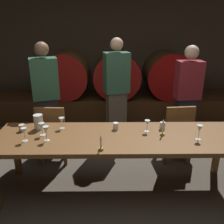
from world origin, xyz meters
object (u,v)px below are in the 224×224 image
object	(u,v)px
wine_barrel_center	(117,74)
wine_barrel_right	(167,74)
wine_barrel_left	(67,74)
cup_center	(116,126)
dining_table	(118,141)
wine_glass_far_right	(199,129)
cup_left	(22,128)
guest_left	(46,99)
guest_right	(187,97)
wine_glass_right	(147,123)
chair_left	(53,131)
chair_right	(176,130)
wine_glass_center_right	(62,121)
wine_glass_far_left	(24,131)
wine_glass_left	(42,127)
cup_right	(162,126)
wine_glass_center_left	(46,131)
candle_right	(163,131)
guest_center	(116,93)
pitcher	(38,122)
candle_left	(101,146)

from	to	relation	value
wine_barrel_center	wine_barrel_right	world-z (taller)	same
wine_barrel_left	wine_barrel_center	size ratio (longest dim) A/B	1.00
cup_center	dining_table	bearing A→B (deg)	-81.82
wine_glass_far_right	cup_left	world-z (taller)	wine_glass_far_right
guest_left	cup_center	bearing A→B (deg)	124.10
wine_barrel_center	guest_right	size ratio (longest dim) A/B	0.57
wine_glass_far_right	wine_glass_right	bearing A→B (deg)	158.39
chair_left	cup_center	distance (m)	1.03
chair_right	wine_glass_center_right	world-z (taller)	chair_right
guest_left	wine_glass_far_left	xyz separation A→B (m)	(0.02, -1.08, -0.03)
wine_glass_far_right	chair_left	bearing A→B (deg)	157.21
dining_table	wine_glass_left	world-z (taller)	wine_glass_left
guest_right	wine_glass_far_left	distance (m)	2.48
wine_glass_center_right	cup_right	size ratio (longest dim) A/B	1.58
chair_right	wine_glass_center_left	world-z (taller)	wine_glass_center_left
cup_left	candle_right	bearing A→B (deg)	-4.69
guest_center	guest_right	size ratio (longest dim) A/B	1.06
wine_glass_far_right	guest_right	bearing A→B (deg)	79.31
wine_barrel_left	chair_right	world-z (taller)	wine_barrel_left
guest_right	wine_glass_center_right	size ratio (longest dim) A/B	11.56
wine_glass_right	wine_glass_left	bearing A→B (deg)	-176.00
guest_right	wine_glass_far_left	xyz separation A→B (m)	(-2.14, -1.26, 0.01)
guest_left	pitcher	bearing A→B (deg)	77.61
chair_right	pitcher	world-z (taller)	pitcher
wine_barrel_right	pitcher	world-z (taller)	wine_barrel_right
wine_glass_far_left	wine_glass_center_left	distance (m)	0.24
guest_left	candle_right	size ratio (longest dim) A/B	8.33
pitcher	wine_glass_far_left	xyz separation A→B (m)	(-0.06, -0.33, 0.03)
wine_glass_left	wine_glass_center_left	bearing A→B (deg)	-59.12
wine_barrel_right	wine_glass_right	distance (m)	2.39
guest_right	wine_glass_center_left	xyz separation A→B (m)	(-1.90, -1.25, 0.01)
wine_barrel_center	wine_glass_far_left	xyz separation A→B (m)	(-1.07, -2.51, -0.11)
wine_barrel_right	guest_right	world-z (taller)	guest_right
cup_right	wine_glass_right	bearing A→B (deg)	-160.46
wine_glass_far_left	wine_glass_center_right	distance (m)	0.48
wine_barrel_left	dining_table	world-z (taller)	wine_barrel_left
pitcher	cup_left	size ratio (longest dim) A/B	2.21
dining_table	pitcher	distance (m)	1.00
dining_table	chair_right	world-z (taller)	chair_right
wine_glass_far_right	cup_left	xyz separation A→B (m)	(-2.03, 0.25, -0.09)
wine_barrel_left	guest_center	distance (m)	1.51
wine_glass_right	wine_glass_far_right	world-z (taller)	wine_glass_far_right
wine_barrel_center	cup_center	world-z (taller)	wine_barrel_center
guest_right	candle_right	size ratio (longest dim) A/B	8.01
wine_glass_center_right	cup_left	world-z (taller)	wine_glass_center_right
candle_left	candle_right	xyz separation A→B (m)	(0.70, 0.34, 0.01)
guest_right	wine_glass_far_right	world-z (taller)	guest_right
guest_right	wine_glass_far_left	bearing A→B (deg)	26.11
chair_left	wine_glass_left	xyz separation A→B (m)	(0.03, -0.62, 0.35)
wine_glass_center_left	cup_center	distance (m)	0.82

